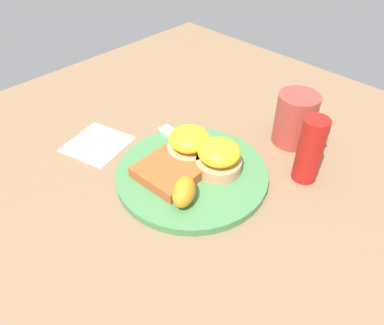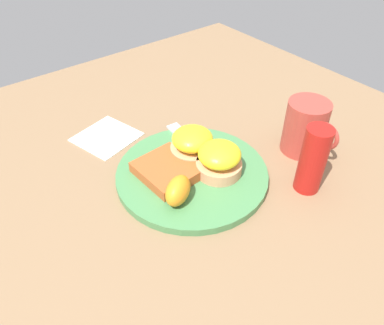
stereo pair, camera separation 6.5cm
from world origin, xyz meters
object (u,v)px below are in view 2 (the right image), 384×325
object	(u,v)px
sandwich_benedict_left	(219,160)
hashbrown_patty	(167,170)
fork	(194,146)
condiment_bottle	(313,160)
orange_wedge	(178,191)
sandwich_benedict_right	(192,144)
cup	(306,127)

from	to	relation	value
sandwich_benedict_left	hashbrown_patty	size ratio (longest dim) A/B	0.80
sandwich_benedict_left	hashbrown_patty	world-z (taller)	sandwich_benedict_left
fork	condiment_bottle	size ratio (longest dim) A/B	1.58
hashbrown_patty	orange_wedge	world-z (taller)	orange_wedge
hashbrown_patty	fork	world-z (taller)	hashbrown_patty
sandwich_benedict_left	fork	world-z (taller)	sandwich_benedict_left
sandwich_benedict_right	orange_wedge	size ratio (longest dim) A/B	1.35
fork	cup	distance (m)	0.21
sandwich_benedict_right	condiment_bottle	distance (m)	0.21
hashbrown_patty	orange_wedge	xyz separation A→B (m)	(0.06, -0.02, 0.01)
orange_wedge	cup	distance (m)	0.28
sandwich_benedict_left	hashbrown_patty	bearing A→B (deg)	-124.03
orange_wedge	condiment_bottle	xyz separation A→B (m)	(0.10, 0.20, 0.03)
sandwich_benedict_right	cup	world-z (taller)	cup
sandwich_benedict_right	cup	bearing A→B (deg)	61.81
sandwich_benedict_left	sandwich_benedict_right	bearing A→B (deg)	-172.28
sandwich_benedict_right	hashbrown_patty	world-z (taller)	sandwich_benedict_right
orange_wedge	cup	xyz separation A→B (m)	(0.03, 0.28, 0.02)
condiment_bottle	hashbrown_patty	bearing A→B (deg)	-132.47
orange_wedge	fork	distance (m)	0.15
cup	hashbrown_patty	bearing A→B (deg)	-109.09
orange_wedge	condiment_bottle	world-z (taller)	condiment_bottle
hashbrown_patty	fork	bearing A→B (deg)	111.12
orange_wedge	sandwich_benedict_left	bearing A→B (deg)	97.00
cup	condiment_bottle	xyz separation A→B (m)	(0.07, -0.08, 0.01)
fork	sandwich_benedict_left	bearing A→B (deg)	-7.28
sandwich_benedict_right	hashbrown_patty	xyz separation A→B (m)	(0.01, -0.07, -0.02)
orange_wedge	condiment_bottle	bearing A→B (deg)	63.38
hashbrown_patty	orange_wedge	bearing A→B (deg)	-20.14
sandwich_benedict_right	fork	distance (m)	0.04
sandwich_benedict_right	fork	size ratio (longest dim) A/B	0.42
sandwich_benedict_left	sandwich_benedict_right	size ratio (longest dim) A/B	1.00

